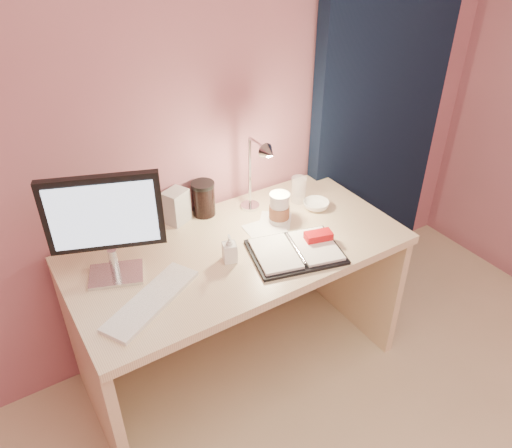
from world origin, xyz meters
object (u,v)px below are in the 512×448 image
monitor (105,219)px  dark_jar (204,200)px  product_box (176,206)px  desk_lamp (262,171)px  bowl (316,205)px  lotion_bottle (230,248)px  clear_cup (299,190)px  planner (298,250)px  keyboard (152,300)px  desk (231,278)px  coffee_cup (279,209)px

monitor → dark_jar: size_ratio=3.04×
product_box → desk_lamp: size_ratio=0.41×
bowl → lotion_bottle: lotion_bottle is taller
clear_cup → desk_lamp: (-0.22, -0.02, 0.17)m
planner → product_box: product_box is taller
keyboard → dark_jar: 0.61m
desk → lotion_bottle: lotion_bottle is taller
planner → dark_jar: dark_jar is taller
desk_lamp → coffee_cup: bearing=-62.8°
clear_cup → bowl: 0.11m
dark_jar → desk_lamp: bearing=-37.3°
bowl → desk_lamp: bearing=163.0°
bowl → clear_cup: bearing=106.7°
clear_cup → desk_lamp: size_ratio=0.33×
desk → keyboard: 0.53m
desk → product_box: (-0.13, 0.24, 0.30)m
planner → lotion_bottle: 0.28m
coffee_cup → lotion_bottle: (-0.32, -0.12, -0.01)m
desk → desk_lamp: 0.51m
monitor → product_box: size_ratio=2.85×
monitor → keyboard: size_ratio=1.06×
keyboard → planner: (0.62, -0.04, 0.01)m
monitor → clear_cup: monitor is taller
coffee_cup → desk_lamp: desk_lamp is taller
planner → lotion_bottle: bearing=173.2°
product_box → desk_lamp: (0.34, -0.17, 0.16)m
monitor → bowl: (0.95, -0.02, -0.24)m
desk_lamp → product_box: bearing=154.1°
dark_jar → product_box: size_ratio=0.94×
keyboard → bowl: 0.91m
desk → monitor: bearing=179.0°
monitor → desk_lamp: monitor is taller
clear_cup → lotion_bottle: 0.55m
monitor → bowl: 0.98m
planner → lotion_bottle: lotion_bottle is taller
bowl → product_box: 0.64m
planner → clear_cup: clear_cup is taller
keyboard → dark_jar: (0.43, 0.43, 0.06)m
keyboard → bowl: size_ratio=3.46×
keyboard → clear_cup: bearing=-10.4°
desk → bowl: bowl is taller
monitor → lotion_bottle: (0.42, -0.15, -0.20)m
desk → lotion_bottle: size_ratio=11.65×
planner → dark_jar: bearing=126.6°
bowl → coffee_cup: bearing=-178.8°
planner → keyboard: bearing=-169.0°
clear_cup → dark_jar: dark_jar is taller
product_box → bowl: bearing=-47.3°
keyboard → clear_cup: (0.86, 0.29, 0.05)m
keyboard → desk: bearing=-4.2°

